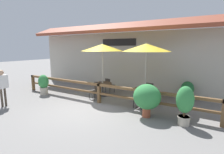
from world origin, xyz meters
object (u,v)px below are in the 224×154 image
at_px(potted_plant_entrance_palm, 147,97).
at_px(potted_plant_tall_tropical, 44,84).
at_px(patio_umbrella_middle, 146,48).
at_px(dining_table_middle, 145,91).
at_px(chair_middle_streetside, 140,97).
at_px(potted_plant_broad_leaf, 187,91).
at_px(patio_umbrella_near, 102,48).
at_px(chair_near_streetside, 95,90).
at_px(potted_plant_corner_fern, 185,103).
at_px(dining_table_near, 103,85).
at_px(pedestrian, 2,83).
at_px(chair_near_wallside, 109,85).
at_px(chair_middle_wallside, 151,90).

xyz_separation_m(potted_plant_entrance_palm, potted_plant_tall_tropical, (-6.23, 0.12, -0.16)).
bearing_deg(patio_umbrella_middle, dining_table_middle, -45.00).
relative_size(chair_middle_streetside, potted_plant_broad_leaf, 0.85).
distance_m(patio_umbrella_near, potted_plant_broad_leaf, 4.93).
bearing_deg(chair_near_streetside, patio_umbrella_near, 104.64).
distance_m(chair_near_streetside, potted_plant_corner_fern, 4.67).
xyz_separation_m(dining_table_near, potted_plant_tall_tropical, (-3.03, -1.57, 0.05)).
height_order(chair_middle_streetside, potted_plant_tall_tropical, potted_plant_tall_tropical).
distance_m(dining_table_middle, pedestrian, 6.63).
distance_m(patio_umbrella_near, potted_plant_tall_tropical, 3.97).
bearing_deg(potted_plant_broad_leaf, dining_table_near, -162.89).
bearing_deg(chair_near_wallside, potted_plant_corner_fern, 166.03).
relative_size(dining_table_near, potted_plant_entrance_palm, 0.80).
xyz_separation_m(patio_umbrella_near, chair_near_streetside, (0.02, -0.72, -2.18)).
height_order(patio_umbrella_middle, dining_table_middle, patio_umbrella_middle).
relative_size(patio_umbrella_near, dining_table_near, 2.79).
bearing_deg(patio_umbrella_middle, potted_plant_tall_tropical, -163.95).
relative_size(chair_near_streetside, chair_middle_streetside, 1.00).
distance_m(dining_table_near, chair_middle_streetside, 2.66).
distance_m(chair_near_streetside, chair_near_wallside, 1.45).
height_order(dining_table_middle, potted_plant_tall_tropical, potted_plant_tall_tropical).
distance_m(chair_near_streetside, patio_umbrella_middle, 3.37).
distance_m(dining_table_near, potted_plant_entrance_palm, 3.63).
relative_size(dining_table_near, potted_plant_broad_leaf, 1.02).
bearing_deg(dining_table_near, potted_plant_corner_fern, -20.66).
bearing_deg(chair_near_wallside, potted_plant_tall_tropical, 51.47).
bearing_deg(dining_table_near, dining_table_middle, 0.35).
bearing_deg(patio_umbrella_near, chair_middle_streetside, -16.55).
xyz_separation_m(dining_table_middle, potted_plant_broad_leaf, (1.75, 1.29, -0.06)).
relative_size(patio_umbrella_near, potted_plant_corner_fern, 2.09).
distance_m(patio_umbrella_near, potted_plant_entrance_palm, 4.08).
xyz_separation_m(chair_near_wallside, potted_plant_broad_leaf, (4.26, 0.58, 0.03)).
bearing_deg(potted_plant_corner_fern, patio_umbrella_middle, 140.20).
height_order(dining_table_middle, pedestrian, pedestrian).
distance_m(potted_plant_entrance_palm, pedestrian, 6.44).
height_order(chair_near_streetside, dining_table_middle, chair_near_streetside).
xyz_separation_m(patio_umbrella_middle, potted_plant_entrance_palm, (0.72, -1.71, -1.88)).
xyz_separation_m(chair_middle_streetside, chair_middle_wallside, (-0.03, 1.55, 0.00)).
xyz_separation_m(patio_umbrella_near, chair_near_wallside, (-0.03, 0.72, -2.18)).
bearing_deg(patio_umbrella_middle, potted_plant_broad_leaf, 36.33).
bearing_deg(dining_table_middle, potted_plant_broad_leaf, 36.33).
bearing_deg(potted_plant_broad_leaf, potted_plant_corner_fern, -83.69).
bearing_deg(pedestrian, chair_middle_streetside, -64.24).
relative_size(patio_umbrella_near, chair_near_streetside, 3.36).
relative_size(potted_plant_corner_fern, pedestrian, 0.82).
height_order(dining_table_near, potted_plant_broad_leaf, potted_plant_broad_leaf).
height_order(chair_near_streetside, potted_plant_corner_fern, potted_plant_corner_fern).
xyz_separation_m(patio_umbrella_near, dining_table_middle, (2.48, 0.02, -2.10)).
bearing_deg(chair_near_streetside, dining_table_middle, 29.63).
bearing_deg(potted_plant_entrance_palm, chair_middle_streetside, 124.82).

